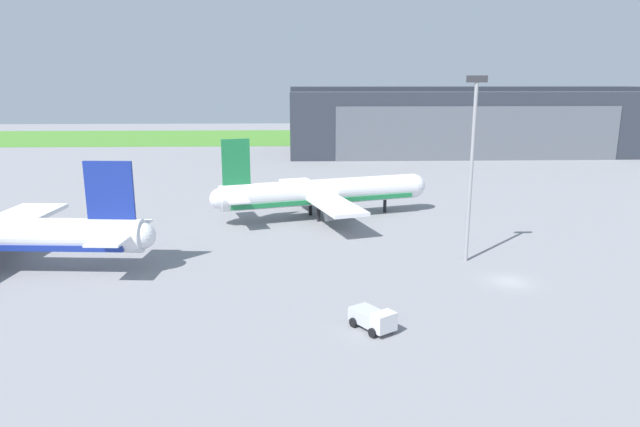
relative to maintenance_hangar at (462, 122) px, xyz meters
name	(u,v)px	position (x,y,z in m)	size (l,w,h in m)	color
ground_plane	(509,282)	(-24.76, -109.41, -9.27)	(440.00, 440.00, 0.00)	gray
grass_field_strip	(362,137)	(-24.76, 46.23, -9.23)	(440.00, 56.00, 0.08)	#4C8930
maintenance_hangar	(462,122)	(0.00, 0.00, 0.00)	(101.75, 32.21, 19.47)	#2D333D
airliner_far_right	(323,193)	(-44.56, -78.75, -5.16)	(35.21, 29.94, 13.32)	white
pushback_tractor	(373,318)	(-41.65, -121.25, -8.18)	(4.25, 4.91, 2.11)	silver
apron_light_mast	(472,158)	(-27.54, -101.78, 3.73)	(2.40, 0.50, 22.62)	#99999E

